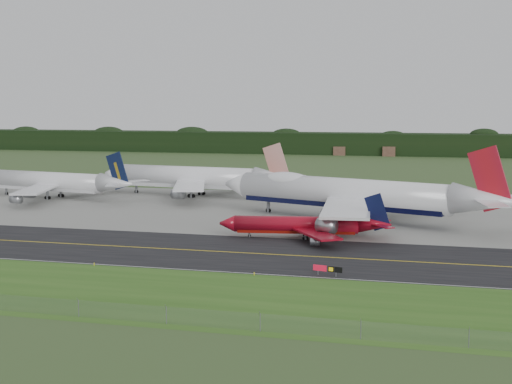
% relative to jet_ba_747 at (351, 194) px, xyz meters
% --- Properties ---
extents(ground, '(600.00, 600.00, 0.00)m').
position_rel_jet_ba_747_xyz_m(ground, '(-6.47, -37.99, -6.43)').
color(ground, '#2F4A22').
rests_on(ground, ground).
extents(grass_verge, '(400.00, 30.00, 0.01)m').
position_rel_jet_ba_747_xyz_m(grass_verge, '(-6.47, -72.99, -6.42)').
color(grass_verge, '#2C5619').
rests_on(grass_verge, ground).
extents(taxiway, '(400.00, 32.00, 0.02)m').
position_rel_jet_ba_747_xyz_m(taxiway, '(-6.47, -41.99, -6.42)').
color(taxiway, black).
rests_on(taxiway, ground).
extents(apron, '(400.00, 78.00, 0.01)m').
position_rel_jet_ba_747_xyz_m(apron, '(-6.47, 13.01, -6.42)').
color(apron, gray).
rests_on(apron, ground).
extents(taxiway_centreline, '(400.00, 0.40, 0.00)m').
position_rel_jet_ba_747_xyz_m(taxiway_centreline, '(-6.47, -41.99, -6.40)').
color(taxiway_centreline, yellow).
rests_on(taxiway_centreline, taxiway).
extents(taxiway_edge_line, '(400.00, 0.25, 0.00)m').
position_rel_jet_ba_747_xyz_m(taxiway_edge_line, '(-6.47, -57.49, -6.40)').
color(taxiway_edge_line, silver).
rests_on(taxiway_edge_line, taxiway).
extents(perimeter_fence, '(320.00, 0.10, 320.00)m').
position_rel_jet_ba_747_xyz_m(perimeter_fence, '(-6.47, -85.99, -5.33)').
color(perimeter_fence, slate).
rests_on(perimeter_fence, ground).
extents(horizon_treeline, '(700.00, 25.00, 12.00)m').
position_rel_jet_ba_747_xyz_m(horizon_treeline, '(-6.47, 235.77, -0.96)').
color(horizon_treeline, black).
rests_on(horizon_treeline, ground).
extents(jet_ba_747, '(72.77, 58.60, 18.88)m').
position_rel_jet_ba_747_xyz_m(jet_ba_747, '(0.00, 0.00, 0.00)').
color(jet_ba_747, white).
rests_on(jet_ba_747, ground).
extents(jet_red_737, '(35.18, 28.40, 9.51)m').
position_rel_jet_ba_747_xyz_m(jet_red_737, '(-6.31, -24.50, -3.80)').
color(jet_red_737, maroon).
rests_on(jet_red_737, ground).
extents(jet_navy_gold, '(55.59, 47.84, 14.38)m').
position_rel_jet_ba_747_xyz_m(jet_navy_gold, '(-89.64, 20.16, -1.70)').
color(jet_navy_gold, silver).
rests_on(jet_navy_gold, ground).
extents(jet_star_tail, '(63.01, 52.34, 16.61)m').
position_rel_jet_ba_747_xyz_m(jet_star_tail, '(-50.64, 34.63, -0.89)').
color(jet_star_tail, white).
rests_on(jet_star_tail, ground).
extents(taxiway_sign, '(4.81, 1.17, 1.62)m').
position_rel_jet_ba_747_xyz_m(taxiway_sign, '(3.05, -56.01, -5.28)').
color(taxiway_sign, slate).
rests_on(taxiway_sign, ground).
extents(edge_marker_left, '(0.16, 0.16, 0.50)m').
position_rel_jet_ba_747_xyz_m(edge_marker_left, '(-36.40, -58.49, -6.18)').
color(edge_marker_left, yellow).
rests_on(edge_marker_left, ground).
extents(edge_marker_center, '(0.16, 0.16, 0.50)m').
position_rel_jet_ba_747_xyz_m(edge_marker_center, '(-8.34, -58.49, -6.18)').
color(edge_marker_center, yellow).
rests_on(edge_marker_center, ground).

